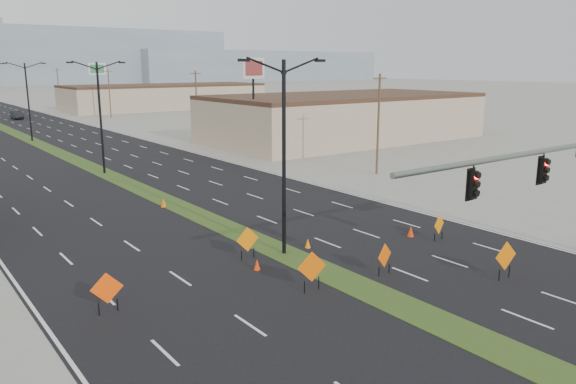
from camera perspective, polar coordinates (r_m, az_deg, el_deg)
ground at (r=22.03m, az=18.96°, el=-14.18°), size 600.00×600.00×0.00m
building_se_near at (r=75.60m, az=5.71°, el=7.41°), size 36.00×18.00×5.50m
building_se_far at (r=132.70m, az=-12.36°, el=9.36°), size 44.00×16.00×5.00m
mesa_center at (r=315.88m, az=-26.87°, el=12.21°), size 220.00×50.00×28.00m
mesa_east at (r=359.30m, az=-3.45°, el=12.63°), size 160.00×50.00×18.00m
signal_mast at (r=28.62m, az=26.18°, el=1.52°), size 16.30×0.60×8.00m
streetlight_0 at (r=28.48m, az=-0.42°, el=4.07°), size 5.15×0.24×10.02m
streetlight_1 at (r=53.56m, az=-18.53°, el=7.50°), size 5.15×0.24×10.02m
streetlight_2 at (r=80.58m, az=-24.89°, el=8.54°), size 5.15×0.24×10.02m
utility_pole_0 at (r=51.40m, az=9.16°, el=6.97°), size 1.60×0.20×9.00m
utility_pole_1 at (r=79.80m, az=-9.28°, el=8.97°), size 1.60×0.20×9.00m
utility_pole_2 at (r=112.01m, az=-17.69°, el=9.59°), size 1.60×0.20×9.00m
utility_pole_3 at (r=145.51m, az=-22.29°, el=9.84°), size 1.60×0.20×9.00m
car_mid at (r=115.64m, az=-25.83°, el=7.07°), size 1.69×4.74×1.56m
construction_sign_0 at (r=23.74m, az=-17.92°, el=-9.41°), size 1.28×0.28×1.72m
construction_sign_1 at (r=24.69m, az=2.44°, el=-7.72°), size 1.36×0.33×1.84m
construction_sign_2 at (r=28.73m, az=-4.13°, el=-4.92°), size 1.29×0.07×1.71m
construction_sign_3 at (r=26.97m, az=9.78°, el=-6.50°), size 1.14×0.34×1.56m
construction_sign_4 at (r=27.90m, az=21.24°, el=-6.18°), size 1.37×0.18×1.83m
construction_sign_5 at (r=32.87m, az=15.09°, el=-3.31°), size 1.10×0.29×1.49m
cone_0 at (r=30.61m, az=2.03°, el=-5.23°), size 0.40×0.40×0.54m
cone_1 at (r=27.45m, az=-3.16°, el=-7.39°), size 0.42×0.42×0.55m
cone_2 at (r=33.32m, az=12.36°, el=-3.93°), size 0.41×0.41×0.64m
cone_3 at (r=40.19m, az=-12.53°, el=-1.06°), size 0.46×0.46×0.67m
pole_sign_east_near at (r=63.77m, az=-3.56°, el=11.80°), size 3.42×1.18×10.54m
pole_sign_east_far at (r=114.99m, az=-18.82°, el=11.40°), size 3.32×0.51×10.14m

